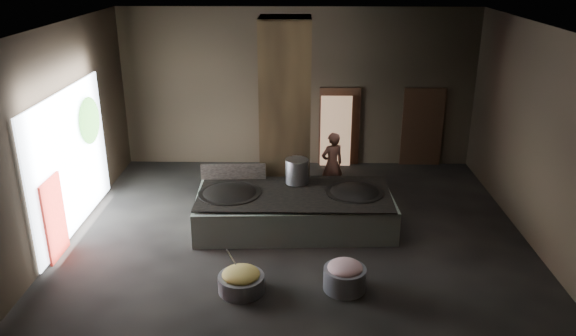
{
  "coord_description": "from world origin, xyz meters",
  "views": [
    {
      "loc": [
        0.03,
        -11.18,
        5.83
      ],
      "look_at": [
        -0.21,
        0.78,
        1.25
      ],
      "focal_mm": 35.0,
      "sensor_mm": 36.0,
      "label": 1
    }
  ],
  "objects_px": {
    "wok_left": "(230,196)",
    "meat_basin": "(345,279)",
    "stock_pot": "(297,171)",
    "hearth_platform": "(294,211)",
    "wok_right": "(354,195)",
    "veg_basin": "(241,283)",
    "cook": "(332,164)"
  },
  "relations": [
    {
      "from": "wok_left",
      "to": "cook",
      "type": "relative_size",
      "value": 0.82
    },
    {
      "from": "stock_pot",
      "to": "veg_basin",
      "type": "height_order",
      "value": "stock_pot"
    },
    {
      "from": "hearth_platform",
      "to": "veg_basin",
      "type": "xyz_separation_m",
      "value": [
        -0.95,
        -2.67,
        -0.22
      ]
    },
    {
      "from": "veg_basin",
      "to": "cook",
      "type": "bearing_deg",
      "value": 66.97
    },
    {
      "from": "stock_pot",
      "to": "meat_basin",
      "type": "xyz_separation_m",
      "value": [
        0.91,
        -3.12,
        -0.91
      ]
    },
    {
      "from": "hearth_platform",
      "to": "stock_pot",
      "type": "bearing_deg",
      "value": 82.16
    },
    {
      "from": "wok_right",
      "to": "cook",
      "type": "height_order",
      "value": "cook"
    },
    {
      "from": "cook",
      "to": "veg_basin",
      "type": "height_order",
      "value": "cook"
    },
    {
      "from": "wok_left",
      "to": "meat_basin",
      "type": "height_order",
      "value": "wok_left"
    },
    {
      "from": "wok_left",
      "to": "wok_right",
      "type": "xyz_separation_m",
      "value": [
        2.8,
        0.1,
        0.0
      ]
    },
    {
      "from": "stock_pot",
      "to": "hearth_platform",
      "type": "bearing_deg",
      "value": -95.19
    },
    {
      "from": "veg_basin",
      "to": "wok_left",
      "type": "bearing_deg",
      "value": 100.79
    },
    {
      "from": "wok_right",
      "to": "meat_basin",
      "type": "bearing_deg",
      "value": -98.55
    },
    {
      "from": "wok_right",
      "to": "veg_basin",
      "type": "relative_size",
      "value": 1.5
    },
    {
      "from": "veg_basin",
      "to": "meat_basin",
      "type": "bearing_deg",
      "value": 3.04
    },
    {
      "from": "hearth_platform",
      "to": "veg_basin",
      "type": "relative_size",
      "value": 5.12
    },
    {
      "from": "stock_pot",
      "to": "wok_left",
      "type": "bearing_deg",
      "value": -158.2
    },
    {
      "from": "hearth_platform",
      "to": "veg_basin",
      "type": "distance_m",
      "value": 2.84
    },
    {
      "from": "cook",
      "to": "veg_basin",
      "type": "relative_size",
      "value": 1.97
    },
    {
      "from": "hearth_platform",
      "to": "stock_pot",
      "type": "relative_size",
      "value": 7.67
    },
    {
      "from": "wok_right",
      "to": "cook",
      "type": "distance_m",
      "value": 1.77
    },
    {
      "from": "veg_basin",
      "to": "stock_pot",
      "type": "bearing_deg",
      "value": 72.74
    },
    {
      "from": "hearth_platform",
      "to": "wok_left",
      "type": "bearing_deg",
      "value": 179.33
    },
    {
      "from": "meat_basin",
      "to": "wok_right",
      "type": "bearing_deg",
      "value": 81.45
    },
    {
      "from": "hearth_platform",
      "to": "wok_left",
      "type": "xyz_separation_m",
      "value": [
        -1.45,
        -0.05,
        0.37
      ]
    },
    {
      "from": "hearth_platform",
      "to": "meat_basin",
      "type": "bearing_deg",
      "value": -72.23
    },
    {
      "from": "wok_right",
      "to": "veg_basin",
      "type": "height_order",
      "value": "wok_right"
    },
    {
      "from": "meat_basin",
      "to": "stock_pot",
      "type": "bearing_deg",
      "value": 106.2
    },
    {
      "from": "stock_pot",
      "to": "veg_basin",
      "type": "xyz_separation_m",
      "value": [
        -1.0,
        -3.22,
        -0.97
      ]
    },
    {
      "from": "hearth_platform",
      "to": "wok_right",
      "type": "bearing_deg",
      "value": -0.53
    },
    {
      "from": "cook",
      "to": "veg_basin",
      "type": "bearing_deg",
      "value": 41.6
    },
    {
      "from": "cook",
      "to": "meat_basin",
      "type": "height_order",
      "value": "cook"
    }
  ]
}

